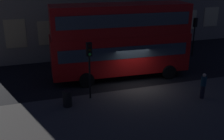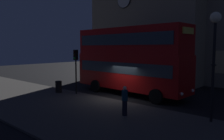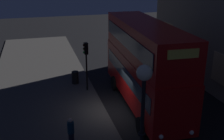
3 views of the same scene
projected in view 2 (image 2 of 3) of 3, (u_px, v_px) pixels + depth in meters
The scene contains 8 objects.
ground_plane at pixel (118, 99), 17.41m from camera, with size 80.00×80.00×0.00m, color black.
sidewalk_slab at pixel (73, 110), 14.16m from camera, with size 44.00×7.67×0.12m, color #423F3D.
building_with_clock at pixel (157, 24), 28.68m from camera, with size 13.58×9.97×14.04m.
double_decker_bus at pixel (130, 58), 19.03m from camera, with size 10.59×3.26×5.61m.
traffic_light_near_kerb at pixel (76, 62), 18.71m from camera, with size 0.35×0.38×3.68m.
street_lamp at pixel (215, 38), 11.38m from camera, with size 0.56×0.56×5.63m.
pedestrian at pixel (125, 100), 12.78m from camera, with size 0.35×0.35×1.69m.
litter_bin at pixel (59, 87), 19.48m from camera, with size 0.55×0.55×0.99m, color black.
Camera 2 is at (10.99, -13.11, 3.96)m, focal length 36.22 mm.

